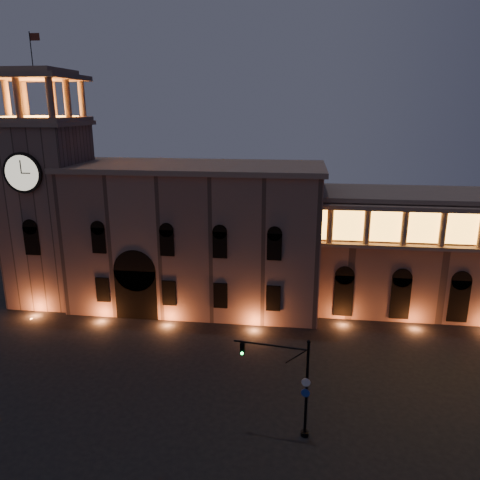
{
  "coord_description": "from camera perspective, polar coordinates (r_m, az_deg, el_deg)",
  "views": [
    {
      "loc": [
        10.53,
        -32.72,
        24.01
      ],
      "look_at": [
        4.23,
        16.0,
        10.13
      ],
      "focal_mm": 35.0,
      "sensor_mm": 36.0,
      "label": 1
    }
  ],
  "objects": [
    {
      "name": "clock_tower",
      "position": [
        63.08,
        -22.31,
        4.08
      ],
      "size": [
        9.8,
        9.8,
        32.4
      ],
      "color": "#7F5F53",
      "rests_on": "ground"
    },
    {
      "name": "colonnade_wing",
      "position": [
        62.83,
        27.04,
        -1.39
      ],
      "size": [
        40.6,
        11.5,
        14.5
      ],
      "color": "#7A5A4E",
      "rests_on": "ground"
    },
    {
      "name": "government_building",
      "position": [
        58.12,
        -5.42,
        0.5
      ],
      "size": [
        30.8,
        12.8,
        17.6
      ],
      "color": "#7F5F53",
      "rests_on": "ground"
    },
    {
      "name": "ground",
      "position": [
        41.93,
        -9.09,
        -19.39
      ],
      "size": [
        160.0,
        160.0,
        0.0
      ],
      "primitive_type": "plane",
      "color": "black",
      "rests_on": "ground"
    },
    {
      "name": "traffic_light",
      "position": [
        36.53,
        6.53,
        -17.13
      ],
      "size": [
        5.84,
        1.14,
        8.06
      ],
      "rotation": [
        0.0,
        0.0,
        -0.13
      ],
      "color": "black",
      "rests_on": "ground"
    }
  ]
}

